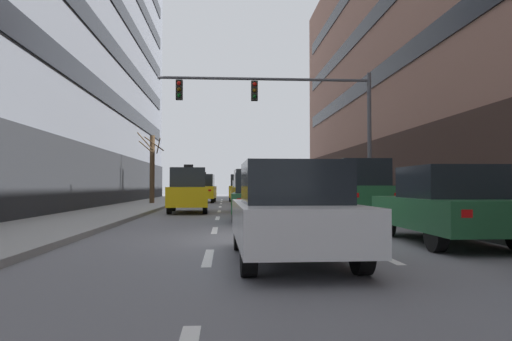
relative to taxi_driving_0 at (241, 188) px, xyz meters
name	(u,v)px	position (x,y,z in m)	size (l,w,h in m)	color
ground_plane	(277,238)	(-0.08, -27.39, -1.09)	(120.00, 120.00, 0.00)	slate
sidewalk_left	(3,237)	(-6.45, -27.39, -1.02)	(3.55, 80.00, 0.14)	gray
lane_stripe_l1_s3	(208,257)	(-1.61, -30.39, -1.09)	(0.16, 2.00, 0.01)	silver
lane_stripe_l1_s4	(215,230)	(-1.61, -25.39, -1.09)	(0.16, 2.00, 0.01)	silver
lane_stripe_l1_s5	(218,218)	(-1.61, -20.39, -1.09)	(0.16, 2.00, 0.01)	silver
lane_stripe_l1_s6	(219,211)	(-1.61, -15.39, -1.09)	(0.16, 2.00, 0.01)	silver
lane_stripe_l1_s7	(220,207)	(-1.61, -10.39, -1.09)	(0.16, 2.00, 0.01)	silver
lane_stripe_l1_s8	(221,204)	(-1.61, -5.39, -1.09)	(0.16, 2.00, 0.01)	silver
lane_stripe_l1_s9	(221,201)	(-1.61, -0.39, -1.09)	(0.16, 2.00, 0.01)	silver
lane_stripe_l1_s10	(222,200)	(-1.61, 4.61, -1.09)	(0.16, 2.00, 0.01)	silver
lane_stripe_l2_s3	(381,256)	(1.46, -30.39, -1.09)	(0.16, 2.00, 0.01)	silver
lane_stripe_l2_s4	(323,230)	(1.46, -25.39, -1.09)	(0.16, 2.00, 0.01)	silver
lane_stripe_l2_s5	(296,218)	(1.46, -20.39, -1.09)	(0.16, 2.00, 0.01)	silver
lane_stripe_l2_s6	(281,211)	(1.46, -15.39, -1.09)	(0.16, 2.00, 0.01)	silver
lane_stripe_l2_s7	(271,207)	(1.46, -10.39, -1.09)	(0.16, 2.00, 0.01)	silver
lane_stripe_l2_s8	(264,204)	(1.46, -5.39, -1.09)	(0.16, 2.00, 0.01)	silver
lane_stripe_l2_s9	(259,201)	(1.46, -0.39, -1.09)	(0.16, 2.00, 0.01)	silver
lane_stripe_l2_s10	(255,200)	(1.46, 4.61, -1.09)	(0.16, 2.00, 0.01)	silver
taxi_driving_0	(241,188)	(0.00, 0.00, 0.00)	(2.06, 4.59, 2.37)	black
car_driving_1	(291,212)	(-0.22, -30.86, -0.28)	(1.89, 4.40, 1.64)	black
taxi_driving_2	(250,191)	(-0.07, -15.42, -0.07)	(1.88, 4.29, 2.23)	black
taxi_driving_3	(245,193)	(-0.02, -8.18, -0.29)	(1.86, 4.35, 1.80)	black
taxi_driving_4	(203,188)	(-3.00, -2.65, -0.02)	(1.98, 4.47, 2.32)	black
taxi_driving_5	(188,190)	(-3.05, -16.41, -0.05)	(1.98, 4.38, 2.26)	black
car_driving_6	(258,197)	(-0.11, -21.59, -0.26)	(2.04, 4.58, 1.70)	black
car_parked_1	(446,205)	(3.48, -28.72, -0.27)	(1.92, 4.49, 1.68)	black
car_parked_2	(358,191)	(3.48, -22.01, 0.00)	(2.01, 4.56, 2.18)	black
car_parked_3	(317,190)	(3.48, -14.58, -0.05)	(1.90, 4.37, 2.10)	black
traffic_signal_0	(294,109)	(1.65, -18.80, 3.47)	(9.20, 0.35, 6.04)	#4C4C51
street_tree_0	(152,168)	(-6.10, -7.66, 1.37)	(1.80, 1.56, 4.63)	#4C3823
pedestrian_1	(368,188)	(6.92, -12.11, 0.05)	(0.34, 0.48, 1.72)	black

